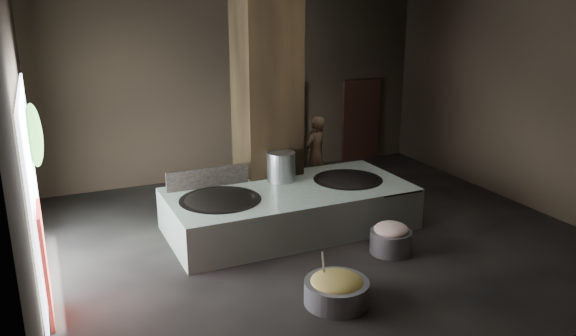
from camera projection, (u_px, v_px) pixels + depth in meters
name	position (u px, v px, depth m)	size (l,w,h in m)	color
floor	(318.00, 237.00, 11.02)	(10.00, 9.00, 0.10)	black
back_wall	(239.00, 88.00, 14.34)	(10.00, 0.10, 4.50)	black
front_wall	(501.00, 200.00, 6.38)	(10.00, 0.10, 4.50)	black
left_wall	(20.00, 152.00, 8.41)	(0.10, 9.00, 4.50)	black
right_wall	(525.00, 103.00, 12.32)	(0.10, 9.00, 4.50)	black
pillar	(267.00, 107.00, 11.91)	(1.20, 1.20, 4.50)	black
hearth_platform	(290.00, 208.00, 11.24)	(4.82, 2.30, 0.84)	silver
platform_cap	(290.00, 190.00, 11.13)	(4.71, 2.26, 0.03)	black
wok_left	(220.00, 204.00, 10.54)	(1.52, 1.52, 0.42)	black
wok_left_rim	(220.00, 200.00, 10.52)	(1.55, 1.55, 0.05)	black
wok_right	(348.00, 183.00, 11.71)	(1.41, 1.41, 0.40)	black
wok_right_rim	(348.00, 180.00, 11.69)	(1.45, 1.45, 0.05)	black
stock_pot	(281.00, 167.00, 11.54)	(0.59, 0.59, 0.63)	#A5A9AC
splash_guard	(208.00, 178.00, 11.16)	(1.68, 0.06, 0.42)	black
cook	(316.00, 154.00, 13.35)	(0.66, 0.43, 1.81)	brown
veg_basin	(336.00, 292.00, 8.50)	(0.99, 0.99, 0.36)	slate
veg_fill	(337.00, 282.00, 8.45)	(0.81, 0.81, 0.25)	#8AA34E
ladle	(324.00, 268.00, 8.47)	(0.03, 0.03, 0.78)	#A5A9AC
meat_basin	(391.00, 242.00, 10.21)	(0.76, 0.76, 0.42)	slate
meat_fill	(391.00, 229.00, 10.14)	(0.63, 0.63, 0.24)	tan
doorway_near	(284.00, 129.00, 15.05)	(1.18, 0.08, 2.38)	black
doorway_near_glow	(291.00, 129.00, 15.31)	(0.81, 0.04, 1.91)	#8C6647
doorway_far	(361.00, 121.00, 15.98)	(1.18, 0.08, 2.38)	black
doorway_far_glow	(359.00, 122.00, 16.17)	(0.76, 0.04, 1.80)	#8C6647
left_opening	(33.00, 188.00, 8.81)	(0.04, 4.20, 3.10)	white
pavilion_sliver	(45.00, 265.00, 7.91)	(0.05, 0.90, 1.70)	maroon
tree_silhouette	(34.00, 135.00, 9.64)	(0.28, 1.10, 1.10)	#194714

